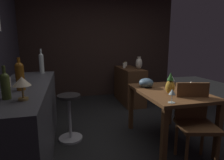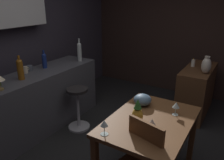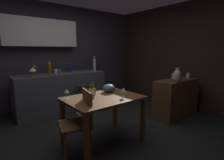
% 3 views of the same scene
% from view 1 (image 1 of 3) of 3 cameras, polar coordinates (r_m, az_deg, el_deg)
% --- Properties ---
extents(ground_plane, '(9.00, 9.00, 0.00)m').
position_cam_1_polar(ground_plane, '(2.85, 8.57, -17.59)').
color(ground_plane, black).
extents(wall_side_right, '(0.10, 4.40, 2.60)m').
position_cam_1_polar(wall_side_right, '(4.90, -6.10, 10.18)').
color(wall_side_right, '#33231E').
rests_on(wall_side_right, ground_plane).
extents(dining_table, '(1.13, 0.80, 0.74)m').
position_cam_1_polar(dining_table, '(2.64, 17.19, -5.28)').
color(dining_table, brown).
rests_on(dining_table, ground_plane).
extents(kitchen_counter, '(2.10, 0.60, 0.90)m').
position_cam_1_polar(kitchen_counter, '(2.48, -25.22, -11.54)').
color(kitchen_counter, '#4C4C51').
rests_on(kitchen_counter, ground_plane).
extents(sideboard_cabinet, '(1.10, 0.44, 0.82)m').
position_cam_1_polar(sideboard_cabinet, '(4.39, 5.31, -1.60)').
color(sideboard_cabinet, '#56351E').
rests_on(sideboard_cabinet, ground_plane).
extents(chair_near_window, '(0.49, 0.49, 0.91)m').
position_cam_1_polar(chair_near_window, '(2.37, 24.17, -11.11)').
color(chair_near_window, brown).
rests_on(chair_near_window, ground_plane).
extents(bar_stool, '(0.34, 0.34, 0.67)m').
position_cam_1_polar(bar_stool, '(2.73, -12.95, -10.83)').
color(bar_stool, '#262323').
rests_on(bar_stool, ground_plane).
extents(wine_glass_left, '(0.08, 0.08, 0.15)m').
position_cam_1_polar(wine_glass_left, '(2.06, 18.12, -3.75)').
color(wine_glass_left, silver).
rests_on(wine_glass_left, dining_table).
extents(wine_glass_right, '(0.08, 0.08, 0.15)m').
position_cam_1_polar(wine_glass_right, '(2.88, 18.21, 0.34)').
color(wine_glass_right, silver).
rests_on(wine_glass_right, dining_table).
extents(wine_glass_center, '(0.08, 0.08, 0.18)m').
position_cam_1_polar(wine_glass_center, '(2.43, 23.23, -1.22)').
color(wine_glass_center, silver).
rests_on(wine_glass_center, dining_table).
extents(pineapple_centerpiece, '(0.11, 0.11, 0.27)m').
position_cam_1_polar(pineapple_centerpiece, '(2.42, 17.56, -1.41)').
color(pineapple_centerpiece, gold).
rests_on(pineapple_centerpiece, dining_table).
extents(fruit_bowl, '(0.21, 0.21, 0.13)m').
position_cam_1_polar(fruit_bowl, '(2.73, 10.56, -0.85)').
color(fruit_bowl, slate).
rests_on(fruit_bowl, dining_table).
extents(wine_bottle_olive, '(0.07, 0.07, 0.28)m').
position_cam_1_polar(wine_bottle_olive, '(1.77, -30.14, -1.28)').
color(wine_bottle_olive, '#475623').
rests_on(wine_bottle_olive, kitchen_counter).
extents(wine_bottle_clear, '(0.07, 0.07, 0.39)m').
position_cam_1_polar(wine_bottle_clear, '(3.15, -21.00, 5.12)').
color(wine_bottle_clear, silver).
rests_on(wine_bottle_clear, kitchen_counter).
extents(wine_bottle_cobalt, '(0.07, 0.07, 0.28)m').
position_cam_1_polar(wine_bottle_cobalt, '(2.59, -26.89, 2.57)').
color(wine_bottle_cobalt, navy).
rests_on(wine_bottle_cobalt, kitchen_counter).
extents(wine_bottle_amber, '(0.08, 0.08, 0.33)m').
position_cam_1_polar(wine_bottle_amber, '(2.04, -26.64, 1.39)').
color(wine_bottle_amber, '#8C5114').
rests_on(wine_bottle_amber, kitchen_counter).
extents(cup_slate, '(0.12, 0.08, 0.08)m').
position_cam_1_polar(cup_slate, '(2.43, -30.03, -0.40)').
color(cup_slate, '#515660').
rests_on(cup_slate, kitchen_counter).
extents(cup_cream, '(0.11, 0.07, 0.10)m').
position_cam_1_polar(cup_cream, '(2.30, -29.70, -0.62)').
color(cup_cream, beige).
rests_on(cup_cream, kitchen_counter).
extents(counter_lamp, '(0.14, 0.14, 0.20)m').
position_cam_1_polar(counter_lamp, '(1.66, -26.12, -0.78)').
color(counter_lamp, '#A58447').
rests_on(counter_lamp, kitchen_counter).
extents(pillar_candle_tall, '(0.06, 0.06, 0.13)m').
position_cam_1_polar(pillar_candle_tall, '(4.68, 4.29, 4.96)').
color(pillar_candle_tall, white).
rests_on(pillar_candle_tall, sideboard_cabinet).
extents(pillar_candle_short, '(0.06, 0.06, 0.15)m').
position_cam_1_polar(pillar_candle_short, '(4.30, 3.79, 4.53)').
color(pillar_candle_short, white).
rests_on(pillar_candle_short, sideboard_cabinet).
extents(vase_ceramic_ivory, '(0.15, 0.15, 0.27)m').
position_cam_1_polar(vase_ceramic_ivory, '(4.13, 8.35, 5.16)').
color(vase_ceramic_ivory, beige).
rests_on(vase_ceramic_ivory, sideboard_cabinet).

